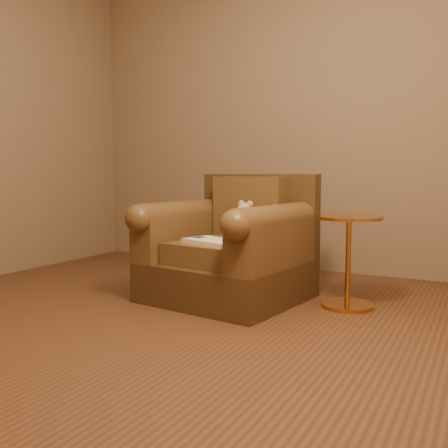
% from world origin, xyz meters
% --- Properties ---
extents(floor, '(4.00, 4.00, 0.00)m').
position_xyz_m(floor, '(0.00, 0.00, 0.00)').
color(floor, brown).
rests_on(floor, ground).
extents(room, '(4.02, 4.02, 2.71)m').
position_xyz_m(room, '(0.00, 0.00, 1.71)').
color(room, '#856F51').
rests_on(room, ground).
extents(armchair, '(1.07, 1.03, 0.86)m').
position_xyz_m(armchair, '(0.11, 0.74, 0.33)').
color(armchair, '#422E16').
rests_on(armchair, floor).
extents(teddy_bear, '(0.20, 0.23, 0.27)m').
position_xyz_m(teddy_bear, '(0.16, 0.81, 0.51)').
color(teddy_bear, tan).
rests_on(teddy_bear, armchair).
extents(guidebook, '(0.44, 0.34, 0.03)m').
position_xyz_m(guidebook, '(0.11, 0.49, 0.43)').
color(guidebook, beige).
rests_on(guidebook, armchair).
extents(side_table, '(0.42, 0.42, 0.59)m').
position_xyz_m(side_table, '(0.89, 0.87, 0.32)').
color(side_table, '#CD8538').
rests_on(side_table, floor).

